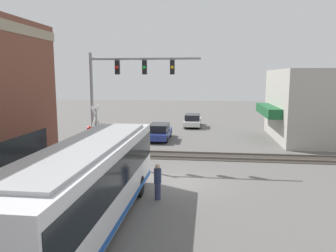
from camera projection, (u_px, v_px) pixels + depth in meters
ground_plane at (179, 182)px, 17.63m from camera, size 120.00×120.00×0.00m
shop_building at (329, 105)px, 29.00m from camera, size 10.07×10.60×6.26m
city_bus at (88, 183)px, 11.91m from camera, size 11.57×2.59×3.28m
traffic_signal_gantry at (123, 82)px, 21.20m from camera, size 0.42×7.24×7.17m
crossing_signal at (96, 128)px, 21.31m from camera, size 1.41×1.18×3.81m
rail_track_near at (186, 155)px, 23.51m from camera, size 2.60×60.00×0.15m
parked_car_blue at (159, 132)px, 29.42m from camera, size 4.66×1.82×1.46m
parked_car_white at (193, 121)px, 37.06m from camera, size 4.58×1.82×1.43m
pedestrian_near_bus at (158, 181)px, 15.07m from camera, size 0.34×0.34×1.68m
pedestrian_at_crossing at (106, 148)px, 22.01m from camera, size 0.34×0.34×1.77m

